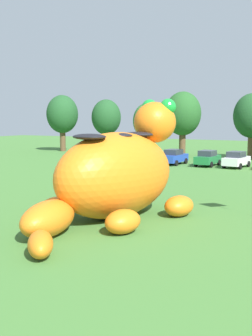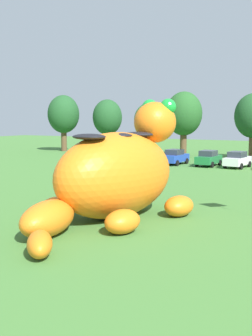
{
  "view_description": "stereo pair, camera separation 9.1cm",
  "coord_description": "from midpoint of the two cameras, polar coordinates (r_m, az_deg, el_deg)",
  "views": [
    {
      "loc": [
        11.37,
        -16.54,
        5.07
      ],
      "look_at": [
        1.09,
        2.08,
        2.46
      ],
      "focal_mm": 42.45,
      "sensor_mm": 36.0,
      "label": 1
    },
    {
      "loc": [
        11.45,
        -16.5,
        5.07
      ],
      "look_at": [
        1.09,
        2.08,
        2.46
      ],
      "focal_mm": 42.45,
      "sensor_mm": 36.0,
      "label": 2
    }
  ],
  "objects": [
    {
      "name": "car_blue",
      "position": [
        45.15,
        7.1,
        1.6
      ],
      "size": [
        2.14,
        4.2,
        1.72
      ],
      "color": "#2347B7",
      "rests_on": "ground"
    },
    {
      "name": "tree_left",
      "position": [
        62.67,
        -2.65,
        7.24
      ],
      "size": [
        4.6,
        4.6,
        8.16
      ],
      "color": "brown",
      "rests_on": "ground"
    },
    {
      "name": "ground_plane",
      "position": [
        20.71,
        -5.37,
        -7.21
      ],
      "size": [
        160.0,
        160.0,
        0.0
      ],
      "primitive_type": "plane",
      "color": "#427533"
    },
    {
      "name": "car_black",
      "position": [
        46.71,
        2.58,
        1.82
      ],
      "size": [
        2.13,
        4.19,
        1.72
      ],
      "color": "black",
      "rests_on": "ground"
    },
    {
      "name": "tree_mid_left",
      "position": [
        54.93,
        3.37,
        6.72
      ],
      "size": [
        4.14,
        4.14,
        7.36
      ],
      "color": "brown",
      "rests_on": "ground"
    },
    {
      "name": "tree_centre_left",
      "position": [
        55.24,
        8.35,
        7.66
      ],
      "size": [
        4.98,
        4.98,
        8.84
      ],
      "color": "brown",
      "rests_on": "ground"
    },
    {
      "name": "spectator_mid_field",
      "position": [
        31.52,
        1.67,
        -0.7
      ],
      "size": [
        0.38,
        0.26,
        1.71
      ],
      "color": "black",
      "rests_on": "ground"
    },
    {
      "name": "giant_inflatable_creature",
      "position": [
        20.57,
        -1.22,
        -0.79
      ],
      "size": [
        7.16,
        12.52,
        6.24
      ],
      "color": "orange",
      "rests_on": "ground"
    },
    {
      "name": "car_white",
      "position": [
        43.43,
        15.76,
        1.17
      ],
      "size": [
        2.29,
        4.27,
        1.72
      ],
      "color": "white",
      "rests_on": "ground"
    },
    {
      "name": "car_green",
      "position": [
        44.21,
        11.83,
        1.39
      ],
      "size": [
        2.09,
        4.17,
        1.72
      ],
      "color": "#1E7238",
      "rests_on": "ground"
    },
    {
      "name": "tree_far_left",
      "position": [
        64.53,
        -8.93,
        7.58
      ],
      "size": [
        5.01,
        5.01,
        8.9
      ],
      "color": "brown",
      "rests_on": "ground"
    }
  ]
}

